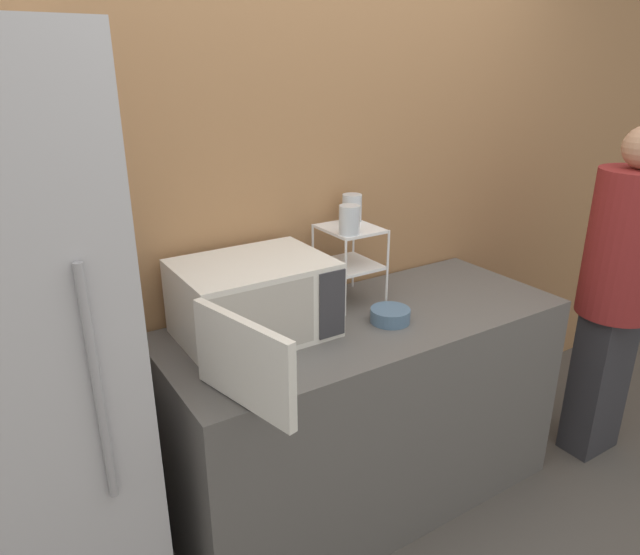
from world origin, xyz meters
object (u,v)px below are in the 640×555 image
(dish_rack, at_px, (350,249))
(glass_front_left, at_px, (349,220))
(glass_back_right, at_px, (352,208))
(person, at_px, (619,283))
(microwave, at_px, (253,301))
(bowl, at_px, (390,316))

(dish_rack, xyz_separation_m, glass_front_left, (-0.06, -0.08, 0.15))
(dish_rack, bearing_deg, glass_back_right, 50.97)
(person, bearing_deg, glass_back_right, 150.78)
(microwave, height_order, bowl, microwave)
(bowl, bearing_deg, microwave, 161.63)
(glass_front_left, relative_size, glass_back_right, 1.00)
(glass_front_left, bearing_deg, bowl, -69.46)
(glass_front_left, height_order, person, person)
(microwave, xyz_separation_m, glass_back_right, (0.56, 0.17, 0.24))
(glass_back_right, bearing_deg, dish_rack, -129.03)
(person, bearing_deg, dish_rack, 155.26)
(microwave, bearing_deg, bowl, -18.37)
(microwave, distance_m, glass_back_right, 0.63)
(glass_front_left, relative_size, person, 0.07)
(person, bearing_deg, microwave, 165.26)
(glass_back_right, height_order, person, person)
(bowl, bearing_deg, glass_back_right, 81.52)
(microwave, relative_size, dish_rack, 2.53)
(dish_rack, xyz_separation_m, glass_back_right, (0.06, 0.08, 0.15))
(person, bearing_deg, glass_front_left, 159.43)
(microwave, distance_m, bowl, 0.55)
(dish_rack, xyz_separation_m, person, (1.15, -0.53, -0.22))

